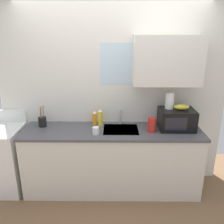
{
  "coord_description": "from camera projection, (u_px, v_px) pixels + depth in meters",
  "views": [
    {
      "loc": [
        0.03,
        -2.86,
        2.11
      ],
      "look_at": [
        0.0,
        0.0,
        1.15
      ],
      "focal_mm": 37.57,
      "sensor_mm": 36.0,
      "label": 1
    }
  ],
  "objects": [
    {
      "name": "kitchen_wall_assembly",
      "position": [
        121.0,
        91.0,
        3.25
      ],
      "size": [
        3.15,
        0.42,
        2.5
      ],
      "color": "silver",
      "rests_on": "ground"
    },
    {
      "name": "counter_unit",
      "position": [
        112.0,
        159.0,
        3.24
      ],
      "size": [
        2.38,
        0.63,
        0.9
      ],
      "color": "silver",
      "rests_on": "ground"
    },
    {
      "name": "sink_faucet",
      "position": [
        120.0,
        117.0,
        3.3
      ],
      "size": [
        0.03,
        0.03,
        0.2
      ],
      "primitive_type": "cylinder",
      "color": "#B2B5BA",
      "rests_on": "counter_unit"
    },
    {
      "name": "stove_range",
      "position": [
        2.0,
        159.0,
        3.26
      ],
      "size": [
        0.6,
        0.6,
        1.08
      ],
      "color": "white",
      "rests_on": "ground"
    },
    {
      "name": "microwave",
      "position": [
        176.0,
        119.0,
        3.1
      ],
      "size": [
        0.46,
        0.35,
        0.27
      ],
      "color": "black",
      "rests_on": "counter_unit"
    },
    {
      "name": "banana_bunch",
      "position": [
        182.0,
        107.0,
        3.04
      ],
      "size": [
        0.2,
        0.11,
        0.07
      ],
      "primitive_type": "ellipsoid",
      "color": "gold",
      "rests_on": "microwave"
    },
    {
      "name": "paper_towel_roll",
      "position": [
        170.0,
        100.0,
        3.07
      ],
      "size": [
        0.11,
        0.11,
        0.22
      ],
      "primitive_type": "cylinder",
      "color": "white",
      "rests_on": "microwave"
    },
    {
      "name": "dish_soap_bottle_yellow",
      "position": [
        100.0,
        118.0,
        3.23
      ],
      "size": [
        0.06,
        0.06,
        0.24
      ],
      "color": "yellow",
      "rests_on": "counter_unit"
    },
    {
      "name": "dish_soap_bottle_orange",
      "position": [
        95.0,
        118.0,
        3.25
      ],
      "size": [
        0.06,
        0.06,
        0.2
      ],
      "color": "orange",
      "rests_on": "counter_unit"
    },
    {
      "name": "cereal_canister",
      "position": [
        152.0,
        125.0,
        3.02
      ],
      "size": [
        0.1,
        0.1,
        0.18
      ],
      "primitive_type": "cylinder",
      "color": "red",
      "rests_on": "counter_unit"
    },
    {
      "name": "mug_white",
      "position": [
        96.0,
        131.0,
        2.96
      ],
      "size": [
        0.08,
        0.08,
        0.09
      ],
      "primitive_type": "cylinder",
      "color": "white",
      "rests_on": "counter_unit"
    },
    {
      "name": "utensil_crock",
      "position": [
        42.0,
        121.0,
        3.2
      ],
      "size": [
        0.11,
        0.11,
        0.29
      ],
      "color": "black",
      "rests_on": "counter_unit"
    }
  ]
}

